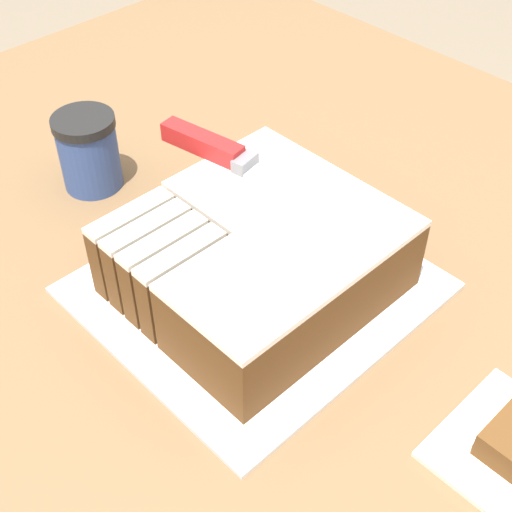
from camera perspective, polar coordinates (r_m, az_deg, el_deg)
name	(u,v)px	position (r m, az deg, el deg)	size (l,w,h in m)	color
countertop	(283,488)	(1.16, 2.17, -18.03)	(1.40, 1.10, 0.92)	brown
cake_board	(256,288)	(0.77, 0.00, -2.56)	(0.31, 0.33, 0.01)	silver
cake	(260,256)	(0.74, 0.33, 0.01)	(0.24, 0.26, 0.09)	brown
knife	(227,154)	(0.79, -2.34, 8.13)	(0.28, 0.07, 0.02)	silver
coffee_cup	(89,151)	(0.91, -13.25, 8.14)	(0.08, 0.08, 0.10)	#334C8C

